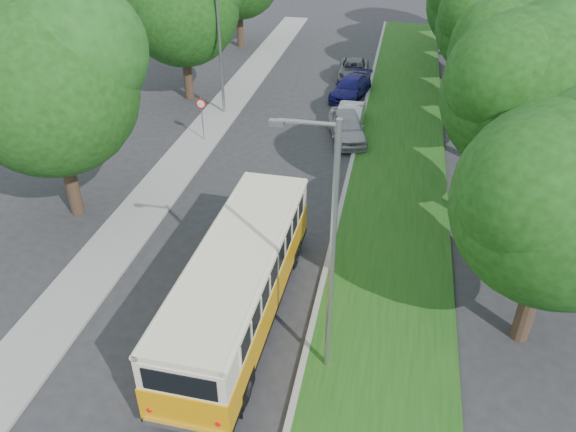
% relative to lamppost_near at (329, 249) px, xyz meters
% --- Properties ---
extents(ground, '(120.00, 120.00, 0.00)m').
position_rel_lamppost_near_xyz_m(ground, '(-4.21, 2.50, -4.37)').
color(ground, '#2A2A2D').
rests_on(ground, ground).
extents(curb, '(0.20, 70.00, 0.15)m').
position_rel_lamppost_near_xyz_m(curb, '(-0.61, 7.50, -4.29)').
color(curb, gray).
rests_on(curb, ground).
extents(grass_verge, '(4.50, 70.00, 0.13)m').
position_rel_lamppost_near_xyz_m(grass_verge, '(1.74, 7.50, -4.30)').
color(grass_verge, '#1A4E14').
rests_on(grass_verge, ground).
extents(sidewalk, '(2.20, 70.00, 0.12)m').
position_rel_lamppost_near_xyz_m(sidewalk, '(-9.01, 7.50, -4.31)').
color(sidewalk, gray).
rests_on(sidewalk, ground).
extents(treeline, '(24.27, 41.91, 9.46)m').
position_rel_lamppost_near_xyz_m(treeline, '(-1.06, 20.49, 1.56)').
color(treeline, '#332319').
rests_on(treeline, ground).
extents(lamppost_near, '(1.71, 0.16, 8.00)m').
position_rel_lamppost_near_xyz_m(lamppost_near, '(0.00, 0.00, 0.00)').
color(lamppost_near, gray).
rests_on(lamppost_near, ground).
extents(lamppost_far, '(1.71, 0.16, 7.50)m').
position_rel_lamppost_near_xyz_m(lamppost_far, '(-8.91, 18.50, -0.25)').
color(lamppost_far, gray).
rests_on(lamppost_far, ground).
extents(warning_sign, '(0.56, 0.10, 2.50)m').
position_rel_lamppost_near_xyz_m(warning_sign, '(-8.71, 14.48, -2.66)').
color(warning_sign, gray).
rests_on(warning_sign, ground).
extents(vintage_bus, '(2.77, 9.91, 2.93)m').
position_rel_lamppost_near_xyz_m(vintage_bus, '(-2.99, 1.55, -2.91)').
color(vintage_bus, '#FBA307').
rests_on(vintage_bus, ground).
extents(car_silver, '(2.78, 4.63, 1.48)m').
position_rel_lamppost_near_xyz_m(car_silver, '(-1.21, 16.35, -3.63)').
color(car_silver, '#A8A8AC').
rests_on(car_silver, ground).
extents(car_white, '(1.45, 3.92, 1.28)m').
position_rel_lamppost_near_xyz_m(car_white, '(-1.21, 17.84, -3.73)').
color(car_white, silver).
rests_on(car_white, ground).
extents(car_blue, '(2.68, 4.67, 1.27)m').
position_rel_lamppost_near_xyz_m(car_blue, '(-1.69, 22.78, -3.73)').
color(car_blue, navy).
rests_on(car_blue, ground).
extents(car_grey, '(2.25, 4.47, 1.21)m').
position_rel_lamppost_near_xyz_m(car_grey, '(-1.90, 26.43, -3.76)').
color(car_grey, slate).
rests_on(car_grey, ground).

